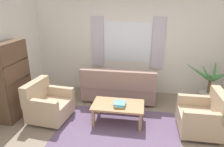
{
  "coord_description": "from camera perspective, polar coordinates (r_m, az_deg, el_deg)",
  "views": [
    {
      "loc": [
        0.47,
        -3.42,
        2.51
      ],
      "look_at": [
        -0.19,
        0.7,
        1.05
      ],
      "focal_mm": 32.81,
      "sensor_mm": 36.0,
      "label": 1
    }
  ],
  "objects": [
    {
      "name": "area_rug",
      "position": [
        4.26,
        1.1,
        -16.62
      ],
      "size": [
        2.48,
        2.06,
        0.01
      ],
      "primitive_type": "cube",
      "color": "#604C6B",
      "rests_on": "ground_plane"
    },
    {
      "name": "armchair_left",
      "position": [
        4.82,
        -17.47,
        -8.18
      ],
      "size": [
        0.9,
        0.92,
        0.88
      ],
      "rotation": [
        0.0,
        0.0,
        1.47
      ],
      "color": "tan",
      "rests_on": "ground_plane"
    },
    {
      "name": "couch",
      "position": [
        5.43,
        1.91,
        -3.9
      ],
      "size": [
        1.9,
        0.82,
        0.92
      ],
      "rotation": [
        0.0,
        0.0,
        3.14
      ],
      "color": "gray",
      "rests_on": "ground_plane"
    },
    {
      "name": "bookshelf",
      "position": [
        5.05,
        -25.43,
        -1.4
      ],
      "size": [
        0.3,
        0.94,
        1.72
      ],
      "rotation": [
        0.0,
        0.0,
        -1.57
      ],
      "color": "brown",
      "rests_on": "ground_plane"
    },
    {
      "name": "ground_plane",
      "position": [
        4.27,
        1.1,
        -16.68
      ],
      "size": [
        6.24,
        6.24,
        0.0
      ],
      "primitive_type": "plane",
      "color": "gray"
    },
    {
      "name": "wall_back",
      "position": [
        5.83,
        4.37,
        7.28
      ],
      "size": [
        5.32,
        0.12,
        2.6
      ],
      "primitive_type": "cube",
      "color": "silver",
      "rests_on": "ground_plane"
    },
    {
      "name": "potted_plant",
      "position": [
        5.75,
        25.26,
        -3.91
      ],
      "size": [
        1.13,
        1.15,
        1.12
      ],
      "color": "#B7B2A8",
      "rests_on": "ground_plane"
    },
    {
      "name": "book_stack_on_table",
      "position": [
        4.36,
        2.21,
        -8.47
      ],
      "size": [
        0.24,
        0.35,
        0.08
      ],
      "color": "gold",
      "rests_on": "coffee_table"
    },
    {
      "name": "armchair_right",
      "position": [
        4.53,
        24.1,
        -10.91
      ],
      "size": [
        0.82,
        0.84,
        0.88
      ],
      "rotation": [
        0.0,
        0.0,
        -1.57
      ],
      "color": "tan",
      "rests_on": "ground_plane"
    },
    {
      "name": "window_with_curtains",
      "position": [
        5.72,
        4.33,
        8.58
      ],
      "size": [
        1.98,
        0.07,
        1.4
      ],
      "color": "white"
    },
    {
      "name": "coffee_table",
      "position": [
        4.45,
        1.7,
        -9.22
      ],
      "size": [
        1.1,
        0.64,
        0.44
      ],
      "color": "#A87F56",
      "rests_on": "ground_plane"
    }
  ]
}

